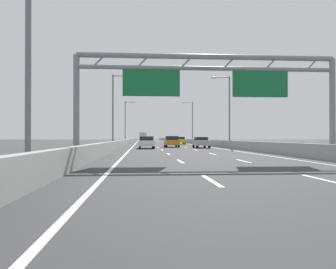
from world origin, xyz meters
name	(u,v)px	position (x,y,z in m)	size (l,w,h in m)	color
ground_plane	(156,142)	(0.00, 100.00, 0.00)	(260.00, 260.00, 0.00)	#38383A
lane_dash_left_1	(211,181)	(-1.80, 12.50, 0.01)	(0.16, 3.00, 0.01)	white
lane_dash_left_2	(180,161)	(-1.80, 21.50, 0.01)	(0.16, 3.00, 0.01)	white
lane_dash_left_3	(168,154)	(-1.80, 30.50, 0.01)	(0.16, 3.00, 0.01)	white
lane_dash_left_4	(162,150)	(-1.80, 39.50, 0.01)	(0.16, 3.00, 0.01)	white
lane_dash_left_5	(158,148)	(-1.80, 48.50, 0.01)	(0.16, 3.00, 0.01)	white
lane_dash_left_6	(156,146)	(-1.80, 57.50, 0.01)	(0.16, 3.00, 0.01)	white
lane_dash_left_7	(154,145)	(-1.80, 66.50, 0.01)	(0.16, 3.00, 0.01)	white
lane_dash_left_8	(152,144)	(-1.80, 75.50, 0.01)	(0.16, 3.00, 0.01)	white
lane_dash_left_9	(151,143)	(-1.80, 84.50, 0.01)	(0.16, 3.00, 0.01)	white
lane_dash_left_10	(150,143)	(-1.80, 93.50, 0.01)	(0.16, 3.00, 0.01)	white
lane_dash_left_11	(149,142)	(-1.80, 102.50, 0.01)	(0.16, 3.00, 0.01)	white
lane_dash_left_12	(149,142)	(-1.80, 111.50, 0.01)	(0.16, 3.00, 0.01)	white
lane_dash_left_13	(148,141)	(-1.80, 120.50, 0.01)	(0.16, 3.00, 0.01)	white
lane_dash_left_14	(148,141)	(-1.80, 129.50, 0.01)	(0.16, 3.00, 0.01)	white
lane_dash_left_15	(147,141)	(-1.80, 138.50, 0.01)	(0.16, 3.00, 0.01)	white
lane_dash_left_16	(147,141)	(-1.80, 147.50, 0.01)	(0.16, 3.00, 0.01)	white
lane_dash_left_17	(147,140)	(-1.80, 156.50, 0.01)	(0.16, 3.00, 0.01)	white
lane_dash_right_1	(323,180)	(1.80, 12.50, 0.01)	(0.16, 3.00, 0.01)	white
lane_dash_right_2	(243,161)	(1.80, 21.50, 0.01)	(0.16, 3.00, 0.01)	white
lane_dash_right_3	(212,154)	(1.80, 30.50, 0.01)	(0.16, 3.00, 0.01)	white
lane_dash_right_4	(196,150)	(1.80, 39.50, 0.01)	(0.16, 3.00, 0.01)	white
lane_dash_right_5	(186,148)	(1.80, 48.50, 0.01)	(0.16, 3.00, 0.01)	white
lane_dash_right_6	(179,146)	(1.80, 57.50, 0.01)	(0.16, 3.00, 0.01)	white
lane_dash_right_7	(173,145)	(1.80, 66.50, 0.01)	(0.16, 3.00, 0.01)	white
lane_dash_right_8	(170,144)	(1.80, 75.50, 0.01)	(0.16, 3.00, 0.01)	white
lane_dash_right_9	(167,143)	(1.80, 84.50, 0.01)	(0.16, 3.00, 0.01)	white
lane_dash_right_10	(164,143)	(1.80, 93.50, 0.01)	(0.16, 3.00, 0.01)	white
lane_dash_right_11	(162,142)	(1.80, 102.50, 0.01)	(0.16, 3.00, 0.01)	white
lane_dash_right_12	(160,142)	(1.80, 111.50, 0.01)	(0.16, 3.00, 0.01)	white
lane_dash_right_13	(159,141)	(1.80, 120.50, 0.01)	(0.16, 3.00, 0.01)	white
lane_dash_right_14	(158,141)	(1.80, 129.50, 0.01)	(0.16, 3.00, 0.01)	white
lane_dash_right_15	(157,141)	(1.80, 138.50, 0.01)	(0.16, 3.00, 0.01)	white
lane_dash_right_16	(156,141)	(1.80, 147.50, 0.01)	(0.16, 3.00, 0.01)	white
lane_dash_right_17	(155,140)	(1.80, 156.50, 0.01)	(0.16, 3.00, 0.01)	white
edge_line_left	(136,143)	(-5.25, 88.00, 0.01)	(0.16, 176.00, 0.01)	white
edge_line_right	(180,143)	(5.25, 88.00, 0.01)	(0.16, 176.00, 0.01)	white
barrier_left	(132,140)	(-6.90, 110.00, 0.47)	(0.45, 220.00, 0.95)	#9E9E99
barrier_right	(178,140)	(6.90, 110.00, 0.47)	(0.45, 220.00, 0.95)	#9E9E99
sign_gantry	(207,80)	(-0.02, 22.81, 4.80)	(15.91, 0.36, 6.36)	gray
streetlamp_left_near	(36,15)	(-7.47, 13.60, 5.40)	(2.58, 0.28, 9.50)	slate
streetlamp_left_mid	(115,106)	(-7.47, 48.57, 5.40)	(2.58, 0.28, 9.50)	slate
streetlamp_right_mid	(228,107)	(7.47, 48.57, 5.40)	(2.58, 0.28, 9.50)	slate
streetlamp_left_far	(126,119)	(-7.47, 83.53, 5.40)	(2.58, 0.28, 9.50)	slate
streetlamp_right_far	(191,120)	(7.47, 83.53, 5.40)	(2.58, 0.28, 9.50)	slate
blue_car	(143,140)	(-3.59, 89.88, 0.75)	(1.90, 4.18, 1.46)	#2347AD
yellow_car	(180,140)	(3.51, 71.34, 0.75)	(1.87, 4.28, 1.43)	yellow
silver_car	(201,142)	(3.66, 47.21, 0.73)	(1.73, 4.37, 1.39)	#A8ADB2
orange_car	(172,142)	(0.14, 50.72, 0.77)	(1.85, 4.57, 1.52)	orange
green_car	(143,140)	(-3.63, 72.79, 0.74)	(1.71, 4.55, 1.42)	#1E7A38
white_car	(147,142)	(-3.36, 45.18, 0.76)	(1.85, 4.69, 1.47)	silver
box_truck	(143,136)	(-3.48, 130.02, 1.66)	(2.46, 7.84, 3.04)	silver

